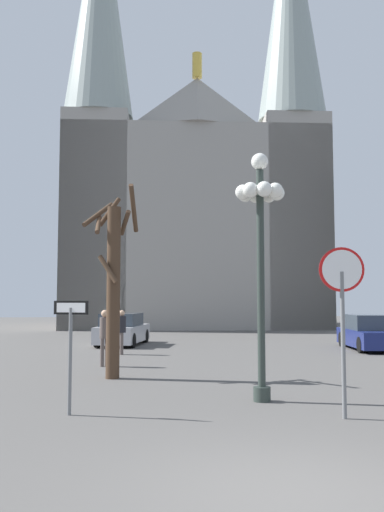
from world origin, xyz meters
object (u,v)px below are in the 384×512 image
object	(u,v)px
street_lamp	(260,228)
parked_car_near_silver	(122,330)
parked_car_far_navy	(370,333)
pedestrian_standing	(105,332)
one_way_arrow_sign	(70,340)
stop_sign	(342,297)
cathedral	(194,191)
pedestrian_walking	(122,328)
bare_tree	(113,281)

from	to	relation	value
street_lamp	parked_car_near_silver	xyz separation A→B (m)	(-3.08, 14.40, -2.94)
street_lamp	parked_car_near_silver	size ratio (longest dim) A/B	1.14
parked_car_far_navy	pedestrian_standing	distance (m)	11.82
one_way_arrow_sign	stop_sign	bearing A→B (deg)	-9.96
parked_car_far_navy	pedestrian_standing	size ratio (longest dim) A/B	2.62
pedestrian_standing	street_lamp	bearing A→B (deg)	-60.86
parked_car_near_silver	parked_car_far_navy	size ratio (longest dim) A/B	0.99
cathedral	pedestrian_walking	distance (m)	23.21
parked_car_near_silver	cathedral	bearing A→B (deg)	72.06
parked_car_far_navy	pedestrian_walking	size ratio (longest dim) A/B	2.75
bare_tree	parked_car_near_silver	world-z (taller)	bare_tree
street_lamp	bare_tree	bearing A→B (deg)	131.00
stop_sign	street_lamp	distance (m)	2.54
parked_car_far_navy	pedestrian_walking	world-z (taller)	pedestrian_walking
parked_car_near_silver	stop_sign	bearing A→B (deg)	-75.61
parked_car_far_navy	one_way_arrow_sign	bearing A→B (deg)	-133.21
stop_sign	pedestrian_walking	bearing A→B (deg)	109.24
stop_sign	parked_car_far_navy	xyz separation A→B (m)	(6.27, 12.75, -1.48)
parked_car_far_navy	pedestrian_standing	bearing A→B (deg)	-156.92
one_way_arrow_sign	parked_car_near_silver	distance (m)	15.36
parked_car_near_silver	pedestrian_standing	bearing A→B (deg)	-93.17
stop_sign	street_lamp	xyz separation A→B (m)	(-1.07, 1.78, 1.47)
cathedral	parked_car_far_navy	world-z (taller)	cathedral
stop_sign	parked_car_near_silver	bearing A→B (deg)	104.39
pedestrian_standing	one_way_arrow_sign	bearing A→B (deg)	-92.34
one_way_arrow_sign	parked_car_far_navy	world-z (taller)	one_way_arrow_sign
pedestrian_standing	parked_car_near_silver	bearing A→B (deg)	86.83
cathedral	pedestrian_standing	size ratio (longest dim) A/B	19.48
cathedral	one_way_arrow_sign	distance (m)	33.31
stop_sign	parked_car_far_navy	size ratio (longest dim) A/B	0.66
one_way_arrow_sign	parked_car_far_navy	bearing A→B (deg)	46.79
street_lamp	parked_car_far_navy	size ratio (longest dim) A/B	1.13
stop_sign	parked_car_near_silver	distance (m)	16.77
street_lamp	pedestrian_walking	size ratio (longest dim) A/B	3.10
stop_sign	parked_car_near_silver	xyz separation A→B (m)	(-4.15, 16.18, -1.47)
pedestrian_walking	one_way_arrow_sign	bearing A→B (deg)	-94.06
street_lamp	pedestrian_walking	distance (m)	10.79
cathedral	parked_car_far_navy	bearing A→B (deg)	-75.11
pedestrian_walking	pedestrian_standing	size ratio (longest dim) A/B	0.95
bare_tree	parked_car_far_navy	world-z (taller)	bare_tree
cathedral	stop_sign	world-z (taller)	cathedral
stop_sign	street_lamp	world-z (taller)	street_lamp
parked_car_near_silver	pedestrian_walking	distance (m)	4.40
stop_sign	bare_tree	distance (m)	6.94
bare_tree	one_way_arrow_sign	bearing A→B (deg)	-97.78
street_lamp	bare_tree	size ratio (longest dim) A/B	1.01
one_way_arrow_sign	parked_car_far_navy	distance (m)	16.32
bare_tree	pedestrian_standing	bearing A→B (deg)	97.14
cathedral	bare_tree	world-z (taller)	cathedral
cathedral	one_way_arrow_sign	size ratio (longest dim) A/B	16.59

